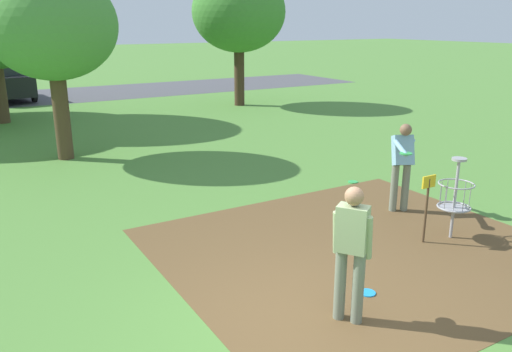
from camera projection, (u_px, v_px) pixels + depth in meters
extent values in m
plane|color=#518438|center=(301.00, 325.00, 6.19)|extent=(160.00, 160.00, 0.00)
cube|color=brown|center=(358.00, 249.00, 8.25)|extent=(6.04, 5.42, 0.01)
cylinder|color=#9E9EA3|center=(455.00, 200.00, 8.52)|extent=(0.05, 0.05, 1.35)
cylinder|color=#9E9EA3|center=(459.00, 159.00, 8.32)|extent=(0.24, 0.24, 0.04)
torus|color=#9E9EA3|center=(456.00, 184.00, 8.44)|extent=(0.58, 0.58, 0.02)
torus|color=#9E9EA3|center=(454.00, 207.00, 8.55)|extent=(0.55, 0.55, 0.03)
cylinder|color=#9E9EA3|center=(454.00, 208.00, 8.56)|extent=(0.48, 0.48, 0.02)
cylinder|color=gray|center=(465.00, 193.00, 8.61)|extent=(0.01, 0.01, 0.40)
cylinder|color=gray|center=(456.00, 191.00, 8.71)|extent=(0.01, 0.01, 0.40)
cylinder|color=gray|center=(447.00, 191.00, 8.72)|extent=(0.01, 0.01, 0.40)
cylinder|color=gray|center=(441.00, 192.00, 8.65)|extent=(0.01, 0.01, 0.40)
cylinder|color=gray|center=(440.00, 195.00, 8.52)|extent=(0.01, 0.01, 0.40)
cylinder|color=gray|center=(445.00, 198.00, 8.38)|extent=(0.01, 0.01, 0.40)
cylinder|color=gray|center=(454.00, 200.00, 8.29)|extent=(0.01, 0.01, 0.40)
cylinder|color=gray|center=(464.00, 200.00, 8.27)|extent=(0.01, 0.01, 0.40)
cylinder|color=gray|center=(470.00, 199.00, 8.35)|extent=(0.01, 0.01, 0.40)
cylinder|color=gray|center=(470.00, 196.00, 8.48)|extent=(0.01, 0.01, 0.40)
cylinder|color=#4C3823|center=(426.00, 211.00, 8.37)|extent=(0.04, 0.04, 1.10)
cube|color=gold|center=(429.00, 182.00, 8.22)|extent=(0.28, 0.03, 0.20)
cylinder|color=slate|center=(340.00, 284.00, 6.22)|extent=(0.14, 0.14, 0.92)
cylinder|color=slate|center=(358.00, 288.00, 6.13)|extent=(0.14, 0.14, 0.92)
cube|color=#93A875|center=(352.00, 229.00, 5.96)|extent=(0.38, 0.42, 0.56)
sphere|color=#9E7051|center=(354.00, 196.00, 5.85)|extent=(0.22, 0.22, 0.22)
cylinder|color=#93A875|center=(337.00, 232.00, 6.08)|extent=(0.19, 0.17, 0.55)
cylinder|color=#93A875|center=(368.00, 238.00, 5.93)|extent=(0.19, 0.17, 0.55)
cylinder|color=red|center=(355.00, 241.00, 6.18)|extent=(0.22, 0.22, 0.02)
cylinder|color=slate|center=(405.00, 188.00, 9.83)|extent=(0.14, 0.14, 0.92)
cylinder|color=slate|center=(394.00, 188.00, 9.82)|extent=(0.14, 0.14, 0.92)
cube|color=#84B7D1|center=(403.00, 150.00, 9.61)|extent=(0.49, 0.50, 0.60)
sphere|color=brown|center=(406.00, 130.00, 9.44)|extent=(0.22, 0.22, 0.22)
cylinder|color=#84B7D1|center=(401.00, 148.00, 9.28)|extent=(0.34, 0.57, 0.21)
cylinder|color=green|center=(406.00, 153.00, 9.02)|extent=(0.22, 0.22, 0.02)
cylinder|color=#84B7D1|center=(408.00, 145.00, 9.78)|extent=(0.29, 0.47, 0.37)
cylinder|color=#1E93DB|center=(367.00, 293.00, 6.91)|extent=(0.22, 0.22, 0.02)
cylinder|color=green|center=(353.00, 182.00, 11.70)|extent=(0.22, 0.22, 0.02)
cylinder|color=#4C3823|center=(62.00, 117.00, 13.44)|extent=(0.41, 0.41, 2.22)
ellipsoid|color=#4C8E3D|center=(52.00, 25.00, 12.77)|extent=(3.22, 3.22, 2.74)
cylinder|color=#422D1E|center=(239.00, 77.00, 22.20)|extent=(0.44, 0.44, 2.44)
ellipsoid|color=#428433|center=(239.00, 12.00, 21.43)|extent=(3.90, 3.90, 3.32)
cube|color=#4C4C51|center=(28.00, 98.00, 24.78)|extent=(36.00, 6.00, 0.01)
cube|color=black|center=(5.00, 84.00, 23.75)|extent=(2.15, 4.34, 0.90)
cube|color=#2D333D|center=(3.00, 67.00, 23.53)|extent=(1.76, 2.31, 0.64)
cylinder|color=black|center=(21.00, 89.00, 25.40)|extent=(0.23, 0.61, 0.60)
cylinder|color=black|center=(34.00, 95.00, 23.37)|extent=(0.23, 0.61, 0.60)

